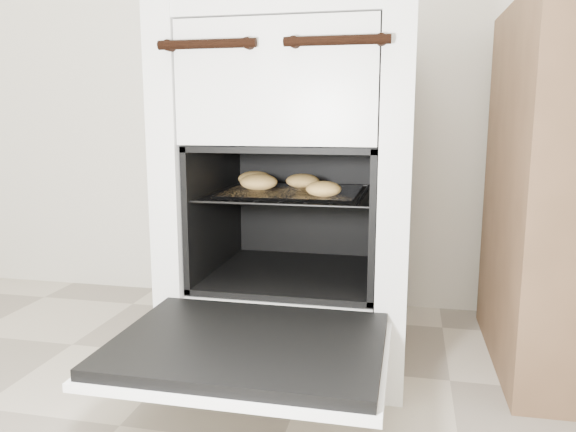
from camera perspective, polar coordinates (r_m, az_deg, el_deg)
name	(u,v)px	position (r m, az deg, el deg)	size (l,w,h in m)	color
stove	(299,189)	(1.47, 1.16, 2.75)	(0.57, 0.64, 0.88)	white
oven_door	(249,347)	(1.08, -3.99, -13.17)	(0.51, 0.40, 0.04)	black
oven_rack	(294,193)	(1.41, 0.66, 2.35)	(0.42, 0.40, 0.01)	black
foil_sheet	(293,192)	(1.39, 0.50, 2.48)	(0.32, 0.29, 0.01)	silver
baked_rolls	(280,182)	(1.40, -0.80, 3.48)	(0.32, 0.27, 0.04)	tan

